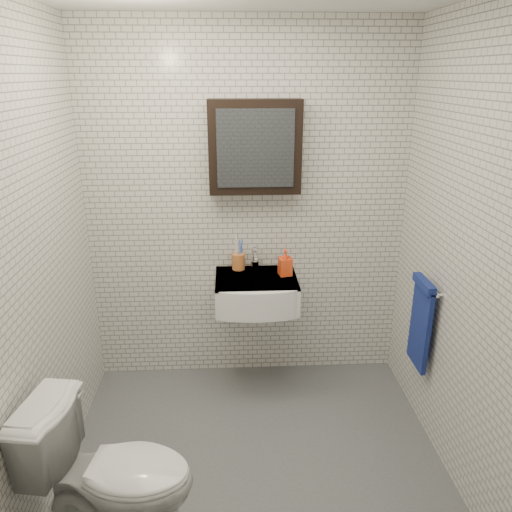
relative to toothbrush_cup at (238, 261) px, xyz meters
name	(u,v)px	position (x,y,z in m)	size (l,w,h in m)	color
ground	(255,461)	(0.07, -0.94, -0.91)	(2.20, 2.00, 0.01)	#52555B
room_shell	(254,222)	(0.07, -0.94, 0.55)	(2.22, 2.02, 2.51)	silver
washbasin	(257,293)	(0.12, -0.21, -0.16)	(0.55, 0.50, 0.20)	white
faucet	(255,260)	(0.12, -0.01, 0.00)	(0.06, 0.20, 0.15)	silver
mirror_cabinet	(255,147)	(0.12, -0.01, 0.79)	(0.60, 0.15, 0.60)	black
towel_rail	(421,320)	(1.11, -0.59, -0.19)	(0.09, 0.30, 0.58)	silver
toothbrush_cup	(238,261)	(0.00, 0.00, 0.00)	(0.11, 0.11, 0.25)	#C36930
soap_bottle	(285,262)	(0.32, -0.13, 0.03)	(0.08, 0.09, 0.18)	orange
toilet	(113,475)	(-0.62, -1.41, -0.53)	(0.43, 0.75, 0.77)	white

